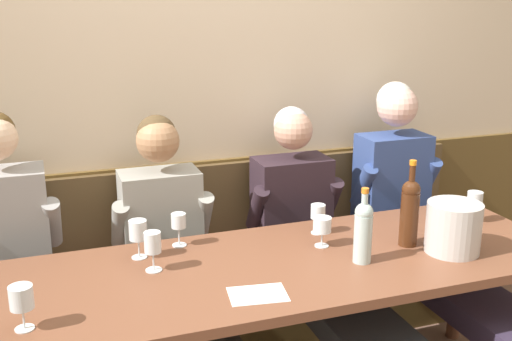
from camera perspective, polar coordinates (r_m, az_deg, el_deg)
room_wall_back at (r=3.26m, az=-4.29°, el=8.79°), size 6.80×0.08×2.80m
wood_wainscot_panel at (r=3.45m, az=-3.73°, el=-6.72°), size 6.80×0.03×0.95m
wall_bench at (r=3.35m, az=-2.66°, el=-11.12°), size 2.78×0.42×0.94m
dining_table at (r=2.58m, az=1.87°, el=-10.02°), size 2.48×0.81×0.75m
person_left_seat at (r=2.78m, az=-21.76°, el=-10.08°), size 0.48×1.28×1.32m
person_center_right_seat at (r=2.81m, az=-7.17°, el=-9.21°), size 0.48×1.27×1.26m
person_center_left_seat at (r=3.02m, az=5.78°, el=-7.45°), size 0.49×1.27×1.25m
person_right_seat at (r=3.30m, az=15.02°, el=-4.74°), size 0.48×1.27×1.35m
ice_bucket at (r=2.74m, az=17.57°, el=-4.99°), size 0.23×0.23×0.21m
wine_bottle_green_tall at (r=2.54m, az=9.75°, el=-5.39°), size 0.07×0.07×0.31m
wine_bottle_clear_water at (r=2.74m, az=13.85°, el=-3.54°), size 0.08×0.08×0.38m
wine_glass_mid_right at (r=2.60m, az=-10.72°, el=-5.54°), size 0.07×0.07×0.16m
wine_glass_left_end at (r=2.70m, az=-7.08°, el=-4.76°), size 0.06×0.06×0.15m
wine_glass_mid_left at (r=2.47m, az=-9.42°, el=-6.60°), size 0.07×0.07×0.16m
wine_glass_center_front at (r=3.12m, az=19.34°, el=-2.61°), size 0.07×0.07×0.15m
wine_glass_by_bottle at (r=2.69m, az=6.06°, el=-5.01°), size 0.08×0.08×0.13m
wine_glass_right_end at (r=2.17m, az=-20.62°, el=-10.96°), size 0.08×0.08×0.15m
wine_glass_center_rear at (r=2.83m, az=5.68°, el=-3.85°), size 0.07×0.07×0.14m
tasting_sheet_left_guest at (r=2.30m, az=0.16°, el=-11.23°), size 0.23×0.18×0.00m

